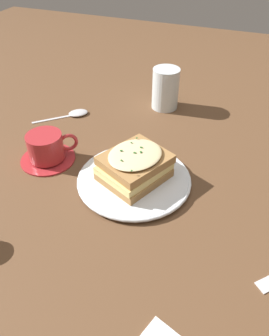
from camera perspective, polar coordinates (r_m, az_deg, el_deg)
ground_plane at (r=0.69m, az=-0.92°, el=-3.95°), size 2.40×2.40×0.00m
dinner_plate at (r=0.71m, az=0.00°, el=-2.02°), size 0.25×0.25×0.01m
sandwich at (r=0.69m, az=-0.01°, el=0.41°), size 0.17×0.16×0.06m
teacup_with_saucer at (r=0.78m, az=-15.04°, el=3.26°), size 0.13×0.13×0.07m
water_glass at (r=0.97m, az=5.41°, el=13.60°), size 0.08×0.08×0.12m
spoon at (r=0.96m, az=-10.33°, el=9.30°), size 0.13×0.13×0.01m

